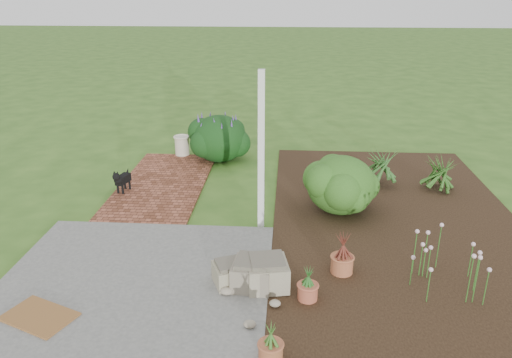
# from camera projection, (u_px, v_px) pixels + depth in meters

# --- Properties ---
(ground) EXTENTS (80.00, 80.00, 0.00)m
(ground) POSITION_uv_depth(u_px,v_px,m) (242.00, 229.00, 7.93)
(ground) COLOR #325B1C
(ground) RESTS_ON ground
(concrete_patio) EXTENTS (3.50, 3.50, 0.04)m
(concrete_patio) POSITION_uv_depth(u_px,v_px,m) (132.00, 287.00, 6.38)
(concrete_patio) COLOR #5C5C5A
(concrete_patio) RESTS_ON ground
(brick_path) EXTENTS (1.60, 3.50, 0.04)m
(brick_path) POSITION_uv_depth(u_px,v_px,m) (163.00, 184.00, 9.66)
(brick_path) COLOR brown
(brick_path) RESTS_ON ground
(garden_bed) EXTENTS (4.00, 7.00, 0.03)m
(garden_bed) POSITION_uv_depth(u_px,v_px,m) (395.00, 219.00, 8.23)
(garden_bed) COLOR black
(garden_bed) RESTS_ON ground
(veranda_post) EXTENTS (0.10, 0.10, 2.50)m
(veranda_post) POSITION_uv_depth(u_px,v_px,m) (261.00, 153.00, 7.55)
(veranda_post) COLOR white
(veranda_post) RESTS_ON ground
(stone_trough_near) EXTENTS (0.59, 0.59, 0.34)m
(stone_trough_near) POSITION_uv_depth(u_px,v_px,m) (267.00, 274.00, 6.31)
(stone_trough_near) COLOR gray
(stone_trough_near) RESTS_ON concrete_patio
(stone_trough_mid) EXTENTS (0.52, 0.52, 0.26)m
(stone_trough_mid) POSITION_uv_depth(u_px,v_px,m) (230.00, 274.00, 6.38)
(stone_trough_mid) COLOR gray
(stone_trough_mid) RESTS_ON concrete_patio
(stone_trough_far) EXTENTS (0.54, 0.54, 0.33)m
(stone_trough_far) POSITION_uv_depth(u_px,v_px,m) (253.00, 274.00, 6.31)
(stone_trough_far) COLOR #726958
(stone_trough_far) RESTS_ON concrete_patio
(coir_doormat) EXTENTS (0.94, 0.78, 0.02)m
(coir_doormat) POSITION_uv_depth(u_px,v_px,m) (39.00, 316.00, 5.76)
(coir_doormat) COLOR olive
(coir_doormat) RESTS_ON concrete_patio
(black_dog) EXTENTS (0.23, 0.49, 0.43)m
(black_dog) POSITION_uv_depth(u_px,v_px,m) (122.00, 179.00, 9.14)
(black_dog) COLOR black
(black_dog) RESTS_ON brick_path
(cream_ceramic_urn) EXTENTS (0.35, 0.35, 0.42)m
(cream_ceramic_urn) POSITION_uv_depth(u_px,v_px,m) (182.00, 146.00, 11.18)
(cream_ceramic_urn) COLOR beige
(cream_ceramic_urn) RESTS_ON brick_path
(evergreen_shrub) EXTENTS (1.27, 1.27, 0.98)m
(evergreen_shrub) POSITION_uv_depth(u_px,v_px,m) (341.00, 183.00, 8.34)
(evergreen_shrub) COLOR #15430E
(evergreen_shrub) RESTS_ON garden_bed
(agapanthus_clump_back) EXTENTS (1.00, 1.00, 0.77)m
(agapanthus_clump_back) POSITION_uv_depth(u_px,v_px,m) (440.00, 170.00, 9.23)
(agapanthus_clump_back) COLOR #1B3E11
(agapanthus_clump_back) RESTS_ON garden_bed
(agapanthus_clump_front) EXTENTS (1.13, 1.13, 0.89)m
(agapanthus_clump_front) POSITION_uv_depth(u_px,v_px,m) (380.00, 162.00, 9.46)
(agapanthus_clump_front) COLOR #133B18
(agapanthus_clump_front) RESTS_ON garden_bed
(pink_flower_patch) EXTENTS (1.32, 1.32, 0.65)m
(pink_flower_patch) POSITION_uv_depth(u_px,v_px,m) (446.00, 261.00, 6.33)
(pink_flower_patch) COLOR #113D0F
(pink_flower_patch) RESTS_ON garden_bed
(terracotta_pot_bronze) EXTENTS (0.30, 0.30, 0.24)m
(terracotta_pot_bronze) POSITION_uv_depth(u_px,v_px,m) (342.00, 264.00, 6.64)
(terracotta_pot_bronze) COLOR #A85C38
(terracotta_pot_bronze) RESTS_ON garden_bed
(terracotta_pot_small_left) EXTENTS (0.31, 0.31, 0.20)m
(terracotta_pot_small_left) POSITION_uv_depth(u_px,v_px,m) (308.00, 292.00, 6.08)
(terracotta_pot_small_left) COLOR #A95339
(terracotta_pot_small_left) RESTS_ON garden_bed
(terracotta_pot_small_right) EXTENTS (0.27, 0.27, 0.21)m
(terracotta_pot_small_right) POSITION_uv_depth(u_px,v_px,m) (271.00, 352.00, 5.08)
(terracotta_pot_small_right) COLOR #9E5435
(terracotta_pot_small_right) RESTS_ON garden_bed
(purple_flowering_bush) EXTENTS (1.44, 1.44, 1.03)m
(purple_flowering_bush) POSITION_uv_depth(u_px,v_px,m) (219.00, 137.00, 10.88)
(purple_flowering_bush) COLOR black
(purple_flowering_bush) RESTS_ON ground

